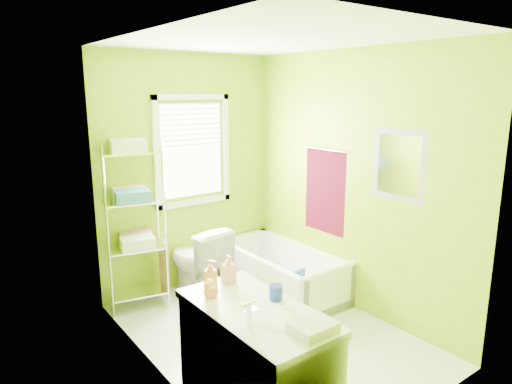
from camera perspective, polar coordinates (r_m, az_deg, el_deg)
ground at (r=4.42m, az=1.52°, el=-17.28°), size 2.90×2.90×0.00m
room_envelope at (r=3.89m, az=1.65°, el=2.90°), size 2.14×2.94×2.62m
window at (r=5.08m, az=-7.94°, el=5.86°), size 0.92×0.05×1.22m
door at (r=2.70m, az=-2.74°, el=-13.91°), size 0.09×0.80×2.00m
right_wall_decor at (r=4.62m, az=11.92°, el=1.33°), size 0.04×1.48×1.17m
bathtub at (r=5.17m, az=3.24°, el=-10.66°), size 0.72×1.55×0.50m
toilet at (r=5.03m, az=-7.34°, el=-8.50°), size 0.53×0.82×0.79m
vanity at (r=3.20m, az=0.07°, el=-20.66°), size 0.57×1.12×1.10m
wire_shelf_unit at (r=4.71m, az=-14.98°, el=-1.77°), size 0.64×0.51×1.74m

